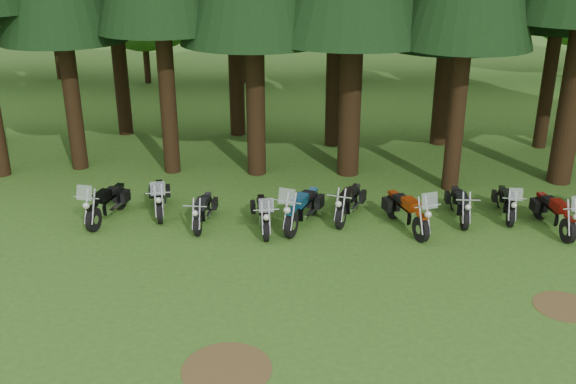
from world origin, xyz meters
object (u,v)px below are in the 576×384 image
motorcycle_5 (349,203)px  motorcycle_7 (460,205)px  motorcycle_2 (203,211)px  motorcycle_1 (160,199)px  motorcycle_3 (263,215)px  motorcycle_6 (407,213)px  motorcycle_8 (506,204)px  motorcycle_4 (302,209)px  motorcycle_9 (555,214)px  motorcycle_0 (107,204)px

motorcycle_5 → motorcycle_7: 3.32m
motorcycle_2 → motorcycle_1: bearing=154.1°
motorcycle_3 → motorcycle_6: 4.15m
motorcycle_8 → motorcycle_5: bearing=-172.4°
motorcycle_2 → motorcycle_7: bearing=8.2°
motorcycle_3 → motorcycle_7: 5.91m
motorcycle_2 → motorcycle_3: size_ratio=0.94×
motorcycle_3 → motorcycle_8: motorcycle_3 is taller
motorcycle_2 → motorcycle_4: 2.92m
motorcycle_1 → motorcycle_7: motorcycle_1 is taller
motorcycle_5 → motorcycle_7: bearing=19.6°
motorcycle_2 → motorcycle_9: 10.18m
motorcycle_1 → motorcycle_3: size_ratio=1.02×
motorcycle_2 → motorcycle_9: size_ratio=0.86×
motorcycle_3 → motorcycle_6: (4.15, 0.13, 0.06)m
motorcycle_2 → motorcycle_4: motorcycle_4 is taller
motorcycle_1 → motorcycle_9: motorcycle_9 is taller
motorcycle_7 → motorcycle_1: bearing=179.8°
motorcycle_2 → motorcycle_9: (10.18, -0.13, 0.07)m
motorcycle_2 → motorcycle_6: size_ratio=0.85×
motorcycle_1 → motorcycle_6: (7.39, -0.99, 0.05)m
motorcycle_2 → motorcycle_4: size_ratio=0.84×
motorcycle_2 → motorcycle_7: (7.63, 0.61, 0.01)m
motorcycle_4 → motorcycle_5: motorcycle_4 is taller
motorcycle_3 → motorcycle_5: (2.52, 0.91, 0.01)m
motorcycle_0 → motorcycle_9: bearing=9.4°
motorcycle_4 → motorcycle_0: bearing=-161.8°
motorcycle_1 → motorcycle_7: (9.09, -0.22, -0.03)m
motorcycle_2 → motorcycle_8: bearing=8.7°
motorcycle_7 → motorcycle_8: bearing=8.8°
motorcycle_4 → motorcycle_3: bearing=-143.7°
motorcycle_6 → motorcycle_7: (1.69, 0.77, -0.08)m
motorcycle_4 → motorcycle_6: 3.03m
motorcycle_5 → motorcycle_6: bearing=-5.9°
motorcycle_2 → motorcycle_5: (4.31, 0.62, 0.04)m
motorcycle_4 → motorcycle_5: bearing=44.3°
motorcycle_1 → motorcycle_5: size_ratio=1.03×
motorcycle_5 → motorcycle_4: bearing=-137.0°
motorcycle_5 → motorcycle_7: (3.32, -0.01, -0.03)m
motorcycle_8 → motorcycle_1: bearing=-174.8°
motorcycle_1 → motorcycle_8: bearing=-12.0°
motorcycle_0 → motorcycle_5: (7.24, 0.32, -0.04)m
motorcycle_0 → motorcycle_3: size_ratio=1.10×
motorcycle_0 → motorcycle_6: 8.88m
motorcycle_2 → motorcycle_3: bearing=-5.7°
motorcycle_6 → motorcycle_5: bearing=134.9°
motorcycle_1 → motorcycle_2: motorcycle_1 is taller
motorcycle_3 → motorcycle_9: motorcycle_9 is taller
motorcycle_4 → motorcycle_9: bearing=19.8°
motorcycle_0 → motorcycle_1: motorcycle_0 is taller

